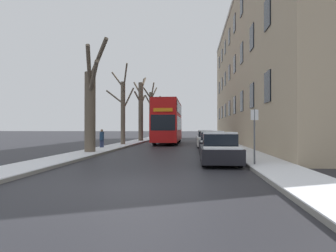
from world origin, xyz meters
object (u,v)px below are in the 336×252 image
(bare_tree_left_0, at_px, (91,105))
(bare_tree_left_1, at_px, (123,110))
(bare_tree_left_2, at_px, (141,109))
(oncoming_van, at_px, (170,130))
(bare_tree_left_3, at_px, (151,112))
(double_decker_bus, at_px, (168,120))
(parked_car_0, at_px, (220,149))
(parked_car_1, at_px, (212,143))
(parked_car_2, at_px, (208,140))
(street_sign_post, at_px, (254,134))
(parked_car_3, at_px, (205,138))
(pedestrian_left_sidewalk, at_px, (102,138))

(bare_tree_left_0, height_order, bare_tree_left_1, bare_tree_left_1)
(bare_tree_left_2, bearing_deg, oncoming_van, 79.15)
(bare_tree_left_3, xyz_separation_m, oncoming_van, (2.65, 4.26, -2.81))
(double_decker_bus, bearing_deg, bare_tree_left_3, 106.01)
(parked_car_0, bearing_deg, oncoming_van, 98.11)
(parked_car_1, bearing_deg, bare_tree_left_2, 115.16)
(parked_car_2, bearing_deg, bare_tree_left_1, 166.13)
(bare_tree_left_3, distance_m, parked_car_1, 27.01)
(bare_tree_left_0, relative_size, parked_car_2, 1.78)
(oncoming_van, height_order, street_sign_post, street_sign_post)
(bare_tree_left_3, bearing_deg, parked_car_3, -60.09)
(parked_car_1, bearing_deg, bare_tree_left_1, 134.55)
(bare_tree_left_2, bearing_deg, bare_tree_left_3, 90.33)
(bare_tree_left_1, relative_size, pedestrian_left_sidewalk, 4.71)
(bare_tree_left_3, bearing_deg, parked_car_0, -76.15)
(bare_tree_left_3, relative_size, parked_car_0, 2.13)
(bare_tree_left_0, xyz_separation_m, parked_car_1, (7.81, 1.21, -2.46))
(bare_tree_left_1, height_order, double_decker_bus, bare_tree_left_1)
(parked_car_3, bearing_deg, bare_tree_left_0, -120.20)
(double_decker_bus, xyz_separation_m, parked_car_1, (4.00, -12.64, -1.89))
(bare_tree_left_0, bearing_deg, bare_tree_left_1, 90.73)
(parked_car_1, bearing_deg, pedestrian_left_sidewalk, 158.87)
(parked_car_0, relative_size, pedestrian_left_sidewalk, 2.53)
(bare_tree_left_0, xyz_separation_m, bare_tree_left_2, (0.13, 17.56, 0.90))
(bare_tree_left_1, height_order, parked_car_3, bare_tree_left_1)
(bare_tree_left_2, bearing_deg, parked_car_1, -64.84)
(parked_car_2, bearing_deg, parked_car_3, 90.00)
(parked_car_0, bearing_deg, bare_tree_left_0, 150.07)
(double_decker_bus, bearing_deg, bare_tree_left_1, -130.57)
(oncoming_van, bearing_deg, parked_car_2, -77.96)
(bare_tree_left_0, xyz_separation_m, bare_tree_left_3, (0.08, 26.86, 0.99))
(parked_car_1, bearing_deg, bare_tree_left_0, -171.19)
(double_decker_bus, relative_size, parked_car_3, 2.39)
(bare_tree_left_0, bearing_deg, parked_car_2, 43.09)
(parked_car_0, relative_size, parked_car_2, 1.02)
(bare_tree_left_2, relative_size, street_sign_post, 3.26)
(oncoming_van, bearing_deg, bare_tree_left_0, -95.02)
(parked_car_1, distance_m, pedestrian_left_sidewalk, 9.09)
(oncoming_van, bearing_deg, bare_tree_left_3, -121.92)
(bare_tree_left_1, distance_m, parked_car_2, 8.62)
(parked_car_0, bearing_deg, double_decker_bus, 102.30)
(oncoming_van, height_order, pedestrian_left_sidewalk, oncoming_van)
(parked_car_3, relative_size, street_sign_post, 1.84)
(double_decker_bus, xyz_separation_m, parked_car_3, (4.00, -0.43, -1.91))
(bare_tree_left_2, distance_m, double_decker_bus, 5.42)
(pedestrian_left_sidewalk, distance_m, street_sign_post, 14.24)
(parked_car_2, xyz_separation_m, pedestrian_left_sidewalk, (-8.48, -2.82, 0.20))
(double_decker_bus, height_order, parked_car_0, double_decker_bus)
(bare_tree_left_0, relative_size, double_decker_bus, 0.64)
(parked_car_1, height_order, oncoming_van, oncoming_van)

